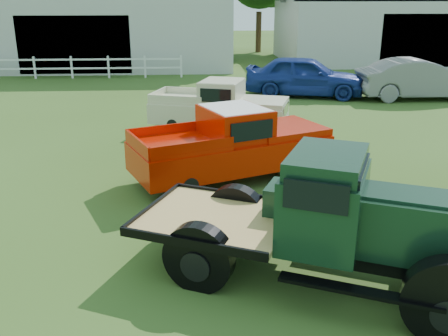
{
  "coord_description": "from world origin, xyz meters",
  "views": [
    {
      "loc": [
        -0.39,
        -8.17,
        4.28
      ],
      "look_at": [
        0.2,
        1.2,
        1.05
      ],
      "focal_mm": 40.0,
      "sensor_mm": 36.0,
      "label": 1
    }
  ],
  "objects_px": {
    "red_pickup": "(231,144)",
    "misc_car_blue": "(305,76)",
    "vintage_flatbed": "(316,219)",
    "misc_car_grey": "(419,79)",
    "white_pickup": "(219,107)"
  },
  "relations": [
    {
      "from": "red_pickup",
      "to": "misc_car_blue",
      "type": "xyz_separation_m",
      "value": [
        4.15,
        10.66,
        -0.0
      ]
    },
    {
      "from": "vintage_flatbed",
      "to": "misc_car_grey",
      "type": "xyz_separation_m",
      "value": [
        8.02,
        14.37,
        -0.2
      ]
    },
    {
      "from": "white_pickup",
      "to": "misc_car_grey",
      "type": "bearing_deg",
      "value": 47.26
    },
    {
      "from": "misc_car_blue",
      "to": "misc_car_grey",
      "type": "relative_size",
      "value": 1.01
    },
    {
      "from": "vintage_flatbed",
      "to": "misc_car_blue",
      "type": "distance_m",
      "value": 15.72
    },
    {
      "from": "red_pickup",
      "to": "misc_car_grey",
      "type": "xyz_separation_m",
      "value": [
        8.97,
        9.64,
        -0.04
      ]
    },
    {
      "from": "vintage_flatbed",
      "to": "white_pickup",
      "type": "height_order",
      "value": "vintage_flatbed"
    },
    {
      "from": "white_pickup",
      "to": "misc_car_grey",
      "type": "relative_size",
      "value": 0.87
    },
    {
      "from": "red_pickup",
      "to": "misc_car_blue",
      "type": "bearing_deg",
      "value": 45.84
    },
    {
      "from": "vintage_flatbed",
      "to": "white_pickup",
      "type": "relative_size",
      "value": 1.17
    },
    {
      "from": "red_pickup",
      "to": "misc_car_blue",
      "type": "distance_m",
      "value": 11.44
    },
    {
      "from": "white_pickup",
      "to": "misc_car_blue",
      "type": "relative_size",
      "value": 0.87
    },
    {
      "from": "white_pickup",
      "to": "misc_car_grey",
      "type": "height_order",
      "value": "misc_car_grey"
    },
    {
      "from": "vintage_flatbed",
      "to": "white_pickup",
      "type": "xyz_separation_m",
      "value": [
        -0.99,
        9.32,
        -0.22
      ]
    },
    {
      "from": "red_pickup",
      "to": "white_pickup",
      "type": "distance_m",
      "value": 4.59
    }
  ]
}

